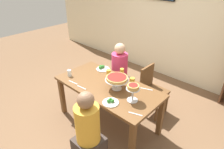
{
  "coord_description": "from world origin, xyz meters",
  "views": [
    {
      "loc": [
        1.79,
        -1.83,
        2.36
      ],
      "look_at": [
        0.0,
        0.1,
        0.89
      ],
      "focal_mm": 31.62,
      "sensor_mm": 36.0,
      "label": 1
    }
  ],
  "objects_px": {
    "salad_plate_far_diner": "(102,68)",
    "cutlery_fork_near": "(82,87)",
    "cutlery_fork_far": "(147,89)",
    "beer_glass_amber_spare": "(109,74)",
    "chair_far_right": "(151,88)",
    "deep_dish_pizza_stand": "(117,79)",
    "beer_glass_amber_short": "(132,82)",
    "diner_near_right": "(89,136)",
    "cutlery_knife_near": "(73,82)",
    "personal_pizza_stand": "(133,89)",
    "diner_far_left": "(119,76)",
    "salad_plate_near_diner": "(111,102)",
    "dining_table": "(108,90)",
    "beer_glass_amber_tall": "(122,73)",
    "cutlery_knife_far": "(135,114)",
    "water_glass_clear_near": "(69,73)"
  },
  "relations": [
    {
      "from": "salad_plate_far_diner",
      "to": "cutlery_fork_near",
      "type": "bearing_deg",
      "value": -72.76
    },
    {
      "from": "cutlery_fork_far",
      "to": "beer_glass_amber_spare",
      "type": "bearing_deg",
      "value": -6.02
    },
    {
      "from": "chair_far_right",
      "to": "deep_dish_pizza_stand",
      "type": "height_order",
      "value": "deep_dish_pizza_stand"
    },
    {
      "from": "beer_glass_amber_short",
      "to": "cutlery_fork_near",
      "type": "relative_size",
      "value": 0.81
    },
    {
      "from": "deep_dish_pizza_stand",
      "to": "beer_glass_amber_spare",
      "type": "distance_m",
      "value": 0.33
    },
    {
      "from": "cutlery_fork_far",
      "to": "diner_near_right",
      "type": "bearing_deg",
      "value": 63.18
    },
    {
      "from": "chair_far_right",
      "to": "salad_plate_far_diner",
      "type": "bearing_deg",
      "value": -61.49
    },
    {
      "from": "cutlery_fork_near",
      "to": "cutlery_knife_near",
      "type": "bearing_deg",
      "value": 173.03
    },
    {
      "from": "salad_plate_far_diner",
      "to": "personal_pizza_stand",
      "type": "bearing_deg",
      "value": -21.28
    },
    {
      "from": "chair_far_right",
      "to": "cutlery_knife_near",
      "type": "bearing_deg",
      "value": -36.81
    },
    {
      "from": "diner_far_left",
      "to": "salad_plate_near_diner",
      "type": "relative_size",
      "value": 5.23
    },
    {
      "from": "dining_table",
      "to": "diner_far_left",
      "type": "xyz_separation_m",
      "value": [
        -0.35,
        0.68,
        -0.15
      ]
    },
    {
      "from": "diner_near_right",
      "to": "beer_glass_amber_spare",
      "type": "distance_m",
      "value": 1.08
    },
    {
      "from": "personal_pizza_stand",
      "to": "beer_glass_amber_short",
      "type": "height_order",
      "value": "personal_pizza_stand"
    },
    {
      "from": "beer_glass_amber_tall",
      "to": "beer_glass_amber_spare",
      "type": "relative_size",
      "value": 1.05
    },
    {
      "from": "beer_glass_amber_tall",
      "to": "cutlery_fork_far",
      "type": "bearing_deg",
      "value": -0.78
    },
    {
      "from": "salad_plate_far_diner",
      "to": "cutlery_fork_near",
      "type": "xyz_separation_m",
      "value": [
        0.2,
        -0.64,
        -0.02
      ]
    },
    {
      "from": "dining_table",
      "to": "salad_plate_far_diner",
      "type": "xyz_separation_m",
      "value": [
        -0.44,
        0.32,
        0.12
      ]
    },
    {
      "from": "beer_glass_amber_tall",
      "to": "cutlery_fork_far",
      "type": "relative_size",
      "value": 0.93
    },
    {
      "from": "cutlery_knife_far",
      "to": "cutlery_fork_near",
      "type": "bearing_deg",
      "value": 164.2
    },
    {
      "from": "beer_glass_amber_tall",
      "to": "diner_near_right",
      "type": "bearing_deg",
      "value": -70.96
    },
    {
      "from": "diner_near_right",
      "to": "salad_plate_near_diner",
      "type": "relative_size",
      "value": 5.23
    },
    {
      "from": "salad_plate_near_diner",
      "to": "diner_near_right",
      "type": "bearing_deg",
      "value": -84.71
    },
    {
      "from": "dining_table",
      "to": "cutlery_fork_far",
      "type": "relative_size",
      "value": 9.24
    },
    {
      "from": "chair_far_right",
      "to": "beer_glass_amber_short",
      "type": "height_order",
      "value": "beer_glass_amber_short"
    },
    {
      "from": "deep_dish_pizza_stand",
      "to": "cutlery_fork_near",
      "type": "relative_size",
      "value": 1.93
    },
    {
      "from": "salad_plate_far_diner",
      "to": "beer_glass_amber_tall",
      "type": "xyz_separation_m",
      "value": [
        0.45,
        -0.0,
        0.06
      ]
    },
    {
      "from": "beer_glass_amber_short",
      "to": "cutlery_fork_far",
      "type": "relative_size",
      "value": 0.81
    },
    {
      "from": "beer_glass_amber_short",
      "to": "salad_plate_near_diner",
      "type": "bearing_deg",
      "value": -85.31
    },
    {
      "from": "salad_plate_near_diner",
      "to": "beer_glass_amber_short",
      "type": "bearing_deg",
      "value": 94.69
    },
    {
      "from": "salad_plate_far_diner",
      "to": "beer_glass_amber_short",
      "type": "distance_m",
      "value": 0.74
    },
    {
      "from": "beer_glass_amber_tall",
      "to": "beer_glass_amber_spare",
      "type": "height_order",
      "value": "beer_glass_amber_tall"
    },
    {
      "from": "cutlery_knife_near",
      "to": "cutlery_knife_far",
      "type": "height_order",
      "value": "same"
    },
    {
      "from": "beer_glass_amber_short",
      "to": "cutlery_knife_far",
      "type": "xyz_separation_m",
      "value": [
        0.42,
        -0.48,
        -0.07
      ]
    },
    {
      "from": "diner_far_left",
      "to": "cutlery_fork_far",
      "type": "xyz_separation_m",
      "value": [
        0.85,
        -0.36,
        0.25
      ]
    },
    {
      "from": "dining_table",
      "to": "cutlery_fork_far",
      "type": "bearing_deg",
      "value": 32.4
    },
    {
      "from": "cutlery_knife_near",
      "to": "beer_glass_amber_tall",
      "type": "bearing_deg",
      "value": 47.78
    },
    {
      "from": "cutlery_knife_far",
      "to": "chair_far_right",
      "type": "bearing_deg",
      "value": 91.22
    },
    {
      "from": "beer_glass_amber_tall",
      "to": "cutlery_knife_far",
      "type": "xyz_separation_m",
      "value": [
        0.71,
        -0.57,
        -0.08
      ]
    },
    {
      "from": "chair_far_right",
      "to": "beer_glass_amber_short",
      "type": "relative_size",
      "value": 5.96
    },
    {
      "from": "water_glass_clear_near",
      "to": "diner_far_left",
      "type": "bearing_deg",
      "value": 70.33
    },
    {
      "from": "deep_dish_pizza_stand",
      "to": "cutlery_fork_near",
      "type": "height_order",
      "value": "deep_dish_pizza_stand"
    },
    {
      "from": "cutlery_fork_near",
      "to": "salad_plate_near_diner",
      "type": "bearing_deg",
      "value": -3.61
    },
    {
      "from": "personal_pizza_stand",
      "to": "cutlery_fork_near",
      "type": "relative_size",
      "value": 1.4
    },
    {
      "from": "beer_glass_amber_spare",
      "to": "cutlery_fork_far",
      "type": "distance_m",
      "value": 0.65
    },
    {
      "from": "dining_table",
      "to": "water_glass_clear_near",
      "type": "bearing_deg",
      "value": -161.9
    },
    {
      "from": "chair_far_right",
      "to": "cutlery_fork_near",
      "type": "relative_size",
      "value": 4.83
    },
    {
      "from": "salad_plate_near_diner",
      "to": "cutlery_knife_far",
      "type": "xyz_separation_m",
      "value": [
        0.38,
        0.04,
        -0.02
      ]
    },
    {
      "from": "deep_dish_pizza_stand",
      "to": "beer_glass_amber_spare",
      "type": "xyz_separation_m",
      "value": [
        -0.29,
        0.13,
        -0.09
      ]
    },
    {
      "from": "personal_pizza_stand",
      "to": "beer_glass_amber_spare",
      "type": "relative_size",
      "value": 1.57
    }
  ]
}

